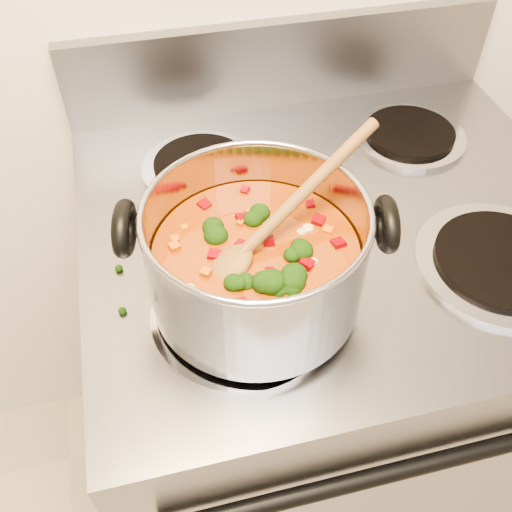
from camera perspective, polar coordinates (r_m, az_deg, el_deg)
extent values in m
cube|color=gray|center=(1.26, 5.97, -11.26)|extent=(0.80, 0.69, 0.92)
cube|color=gray|center=(1.10, 2.81, 18.72)|extent=(0.80, 0.03, 0.16)
cylinder|color=black|center=(0.81, 16.13, -19.48)|extent=(0.68, 0.02, 0.02)
cylinder|color=#A5A5AD|center=(0.75, -1.37, -5.70)|extent=(0.24, 0.24, 0.01)
cylinder|color=black|center=(0.75, -1.38, -5.33)|extent=(0.19, 0.19, 0.01)
cylinder|color=#A5A5AD|center=(0.88, 23.25, -0.61)|extent=(0.24, 0.24, 0.01)
cylinder|color=black|center=(0.88, 23.40, -0.26)|extent=(0.19, 0.19, 0.01)
cylinder|color=#A5A5AD|center=(0.97, -5.50, 8.82)|extent=(0.20, 0.20, 0.01)
cylinder|color=black|center=(0.97, -5.53, 9.19)|extent=(0.16, 0.16, 0.01)
cylinder|color=#A5A5AD|center=(1.07, 15.07, 11.51)|extent=(0.20, 0.20, 0.01)
cylinder|color=black|center=(1.07, 15.15, 11.86)|extent=(0.16, 0.16, 0.01)
cylinder|color=#A7A7AF|center=(0.70, 0.00, 0.04)|extent=(0.27, 0.27, 0.15)
torus|color=#A7A7AF|center=(0.65, 0.00, 4.39)|extent=(0.27, 0.27, 0.01)
cylinder|color=#943E0D|center=(0.72, 0.00, -1.57)|extent=(0.25, 0.25, 0.09)
torus|color=black|center=(0.68, -13.01, 2.71)|extent=(0.04, 0.08, 0.08)
torus|color=black|center=(0.68, 12.91, 3.13)|extent=(0.04, 0.08, 0.08)
ellipsoid|color=black|center=(0.68, 3.93, -0.10)|extent=(0.04, 0.04, 0.03)
ellipsoid|color=black|center=(0.66, 7.66, -2.69)|extent=(0.04, 0.04, 0.03)
ellipsoid|color=black|center=(0.63, 1.43, -5.26)|extent=(0.04, 0.04, 0.03)
ellipsoid|color=black|center=(0.76, -1.56, 6.12)|extent=(0.04, 0.04, 0.03)
ellipsoid|color=black|center=(0.66, -4.67, -2.84)|extent=(0.04, 0.04, 0.03)
ellipsoid|color=black|center=(0.74, -5.58, 4.04)|extent=(0.04, 0.04, 0.03)
ellipsoid|color=black|center=(0.71, 2.94, 2.38)|extent=(0.04, 0.04, 0.03)
ellipsoid|color=maroon|center=(0.71, -5.56, 2.09)|extent=(0.01, 0.01, 0.01)
ellipsoid|color=maroon|center=(0.69, -2.15, 0.36)|extent=(0.01, 0.01, 0.01)
ellipsoid|color=maroon|center=(0.71, -4.53, 1.92)|extent=(0.01, 0.01, 0.01)
ellipsoid|color=maroon|center=(0.66, 6.02, -2.67)|extent=(0.01, 0.01, 0.01)
ellipsoid|color=maroon|center=(0.76, -1.33, 6.07)|extent=(0.01, 0.01, 0.01)
ellipsoid|color=maroon|center=(0.70, 6.00, 1.26)|extent=(0.01, 0.01, 0.01)
ellipsoid|color=maroon|center=(0.68, -8.69, -0.86)|extent=(0.01, 0.01, 0.01)
ellipsoid|color=maroon|center=(0.70, -4.42, 1.11)|extent=(0.01, 0.01, 0.01)
ellipsoid|color=maroon|center=(0.66, -0.90, -1.97)|extent=(0.01, 0.01, 0.01)
ellipsoid|color=maroon|center=(0.68, -7.07, -0.92)|extent=(0.01, 0.01, 0.01)
ellipsoid|color=maroon|center=(0.72, -3.25, 2.90)|extent=(0.01, 0.01, 0.01)
ellipsoid|color=maroon|center=(0.66, -5.77, -2.56)|extent=(0.01, 0.01, 0.01)
ellipsoid|color=maroon|center=(0.65, -7.27, -4.18)|extent=(0.01, 0.01, 0.01)
ellipsoid|color=maroon|center=(0.70, 0.08, 1.38)|extent=(0.01, 0.01, 0.01)
ellipsoid|color=#C75B0B|center=(0.76, -2.34, 5.61)|extent=(0.01, 0.01, 0.01)
ellipsoid|color=#C75B0B|center=(0.66, 6.33, -2.73)|extent=(0.01, 0.01, 0.01)
ellipsoid|color=#C75B0B|center=(0.71, 0.02, 2.17)|extent=(0.01, 0.01, 0.01)
ellipsoid|color=#C75B0B|center=(0.77, -0.45, 6.76)|extent=(0.01, 0.01, 0.01)
ellipsoid|color=#C75B0B|center=(0.67, 6.36, -1.85)|extent=(0.01, 0.01, 0.01)
ellipsoid|color=#C75B0B|center=(0.67, 3.36, -1.66)|extent=(0.01, 0.01, 0.01)
ellipsoid|color=#C75B0B|center=(0.70, 6.10, 1.13)|extent=(0.01, 0.01, 0.01)
ellipsoid|color=#C75B0B|center=(0.69, 7.17, 0.19)|extent=(0.01, 0.01, 0.01)
ellipsoid|color=#C75B0B|center=(0.67, 6.97, -1.50)|extent=(0.01, 0.01, 0.01)
ellipsoid|color=#C75B0B|center=(0.69, 7.70, -0.39)|extent=(0.01, 0.01, 0.01)
ellipsoid|color=#C2B686|center=(0.75, 6.76, 4.54)|extent=(0.02, 0.02, 0.01)
ellipsoid|color=#C2B686|center=(0.64, -7.06, -4.48)|extent=(0.02, 0.02, 0.01)
ellipsoid|color=#C2B686|center=(0.66, -2.68, -2.53)|extent=(0.02, 0.02, 0.01)
ellipsoid|color=#C2B686|center=(0.66, 6.91, -2.36)|extent=(0.02, 0.02, 0.01)
ellipsoid|color=#C2B686|center=(0.65, 0.81, -3.52)|extent=(0.02, 0.02, 0.01)
ellipsoid|color=#C2B686|center=(0.72, -3.77, 2.70)|extent=(0.02, 0.02, 0.01)
ellipsoid|color=#C2B686|center=(0.64, 5.70, -4.34)|extent=(0.02, 0.02, 0.01)
ellipsoid|color=brown|center=(0.67, -2.86, -1.21)|extent=(0.09, 0.08, 0.04)
cylinder|color=brown|center=(0.70, 4.73, 6.29)|extent=(0.23, 0.13, 0.11)
ellipsoid|color=black|center=(0.69, -5.41, -14.52)|extent=(0.01, 0.01, 0.01)
ellipsoid|color=black|center=(0.93, 2.26, 6.67)|extent=(0.01, 0.01, 0.01)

